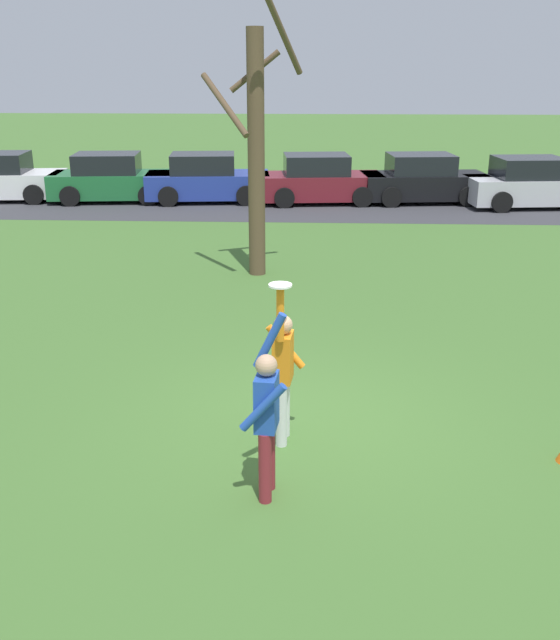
{
  "coord_description": "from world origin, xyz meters",
  "views": [
    {
      "loc": [
        0.05,
        -8.5,
        4.46
      ],
      "look_at": [
        -0.35,
        -0.0,
        1.42
      ],
      "focal_mm": 40.54,
      "sensor_mm": 36.0,
      "label": 1
    }
  ],
  "objects": [
    {
      "name": "ground_plane",
      "position": [
        0.0,
        0.0,
        0.0
      ],
      "size": [
        120.0,
        120.0,
        0.0
      ],
      "primitive_type": "plane",
      "color": "#426B2D"
    },
    {
      "name": "person_catcher",
      "position": [
        -0.29,
        -0.5,
        0.98
      ],
      "size": [
        0.49,
        0.56,
        2.08
      ],
      "rotation": [
        0.0,
        0.0,
        -1.67
      ],
      "color": "silver",
      "rests_on": "ground_plane"
    },
    {
      "name": "person_defender",
      "position": [
        -0.41,
        -1.72,
        0.98
      ],
      "size": [
        0.49,
        0.57,
        2.04
      ],
      "rotation": [
        0.0,
        0.0,
        1.47
      ],
      "color": "maroon",
      "rests_on": "ground_plane"
    },
    {
      "name": "frisbee_disc",
      "position": [
        -0.31,
        -0.72,
        2.09
      ],
      "size": [
        0.27,
        0.27,
        0.02
      ],
      "primitive_type": "cylinder",
      "color": "white",
      "rests_on": "person_catcher"
    },
    {
      "name": "parked_car_white",
      "position": [
        -10.63,
        15.73,
        0.73
      ],
      "size": [
        4.27,
        2.37,
        1.59
      ],
      "rotation": [
        0.0,
        0.0,
        0.1
      ],
      "color": "white",
      "rests_on": "ground_plane"
    },
    {
      "name": "parked_car_green",
      "position": [
        -6.81,
        15.77,
        0.73
      ],
      "size": [
        4.27,
        2.37,
        1.59
      ],
      "rotation": [
        0.0,
        0.0,
        0.1
      ],
      "color": "#1E6633",
      "rests_on": "ground_plane"
    },
    {
      "name": "parked_car_blue",
      "position": [
        -3.58,
        15.86,
        0.73
      ],
      "size": [
        4.27,
        2.37,
        1.59
      ],
      "rotation": [
        0.0,
        0.0,
        0.1
      ],
      "color": "#233893",
      "rests_on": "ground_plane"
    },
    {
      "name": "parked_car_maroon",
      "position": [
        0.22,
        15.8,
        0.73
      ],
      "size": [
        4.27,
        2.37,
        1.59
      ],
      "rotation": [
        0.0,
        0.0,
        0.1
      ],
      "color": "maroon",
      "rests_on": "ground_plane"
    },
    {
      "name": "parked_car_black",
      "position": [
        3.69,
        16.07,
        0.73
      ],
      "size": [
        4.27,
        2.37,
        1.59
      ],
      "rotation": [
        0.0,
        0.0,
        0.1
      ],
      "color": "black",
      "rests_on": "ground_plane"
    },
    {
      "name": "parked_car_silver",
      "position": [
        7.06,
        15.36,
        0.73
      ],
      "size": [
        4.27,
        2.37,
        1.59
      ],
      "rotation": [
        0.0,
        0.0,
        0.1
      ],
      "color": "#BCBCC1",
      "rests_on": "ground_plane"
    },
    {
      "name": "parking_strip",
      "position": [
        -1.64,
        15.7,
        0.0
      ],
      "size": [
        27.16,
        6.4,
        0.01
      ],
      "primitive_type": "cube",
      "color": "#38383D",
      "rests_on": "ground_plane"
    },
    {
      "name": "bare_tree_tall",
      "position": [
        -1.19,
        7.0,
        2.77
      ],
      "size": [
        2.13,
        1.77,
        5.87
      ],
      "color": "brown",
      "rests_on": "ground_plane"
    }
  ]
}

